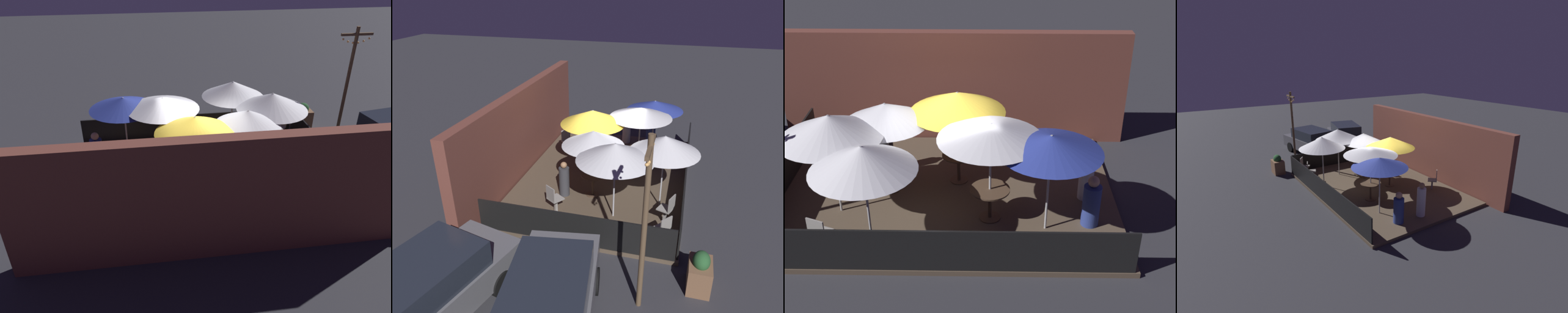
% 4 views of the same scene
% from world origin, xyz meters
% --- Properties ---
extents(ground_plane, '(60.00, 60.00, 0.00)m').
position_xyz_m(ground_plane, '(0.00, 0.00, 0.00)').
color(ground_plane, '#2D2D33').
extents(patio_deck, '(7.98, 5.71, 0.12)m').
position_xyz_m(patio_deck, '(0.00, 0.00, 0.06)').
color(patio_deck, brown).
rests_on(patio_deck, ground_plane).
extents(building_wall, '(9.58, 0.36, 3.17)m').
position_xyz_m(building_wall, '(0.00, 3.09, 1.58)').
color(building_wall, brown).
rests_on(building_wall, ground_plane).
extents(fence_front, '(7.78, 0.05, 0.95)m').
position_xyz_m(fence_front, '(0.00, -2.81, 0.59)').
color(fence_front, black).
rests_on(fence_front, patio_deck).
extents(fence_side_left, '(0.05, 5.51, 0.95)m').
position_xyz_m(fence_side_left, '(-3.94, 0.00, 0.59)').
color(fence_side_left, black).
rests_on(fence_side_left, patio_deck).
extents(patio_umbrella_0, '(1.98, 1.98, 2.28)m').
position_xyz_m(patio_umbrella_0, '(-1.36, 0.10, 2.16)').
color(patio_umbrella_0, '#B2B2B7').
rests_on(patio_umbrella_0, patio_deck).
extents(patio_umbrella_1, '(2.27, 2.27, 2.38)m').
position_xyz_m(patio_umbrella_1, '(0.26, 0.54, 2.25)').
color(patio_umbrella_1, '#B2B2B7').
rests_on(patio_umbrella_1, patio_deck).
extents(patio_umbrella_2, '(2.25, 2.25, 2.36)m').
position_xyz_m(patio_umbrella_2, '(1.03, -1.03, 2.30)').
color(patio_umbrella_2, '#B2B2B7').
rests_on(patio_umbrella_2, patio_deck).
extents(patio_umbrella_3, '(2.12, 2.12, 2.38)m').
position_xyz_m(patio_umbrella_3, '(-1.41, -2.10, 2.24)').
color(patio_umbrella_3, '#B2B2B7').
rests_on(patio_umbrella_3, patio_deck).
extents(patio_umbrella_4, '(2.16, 2.16, 2.28)m').
position_xyz_m(patio_umbrella_4, '(2.24, -1.40, 2.21)').
color(patio_umbrella_4, '#B2B2B7').
rests_on(patio_umbrella_4, patio_deck).
extents(patio_umbrella_5, '(2.25, 2.25, 2.40)m').
position_xyz_m(patio_umbrella_5, '(-2.38, -0.81, 2.26)').
color(patio_umbrella_5, '#B2B2B7').
rests_on(patio_umbrella_5, patio_deck).
extents(dining_table_0, '(0.79, 0.79, 0.76)m').
position_xyz_m(dining_table_0, '(-1.36, 0.10, 0.72)').
color(dining_table_0, '#4C3828').
rests_on(dining_table_0, patio_deck).
extents(dining_table_1, '(0.80, 0.80, 0.74)m').
position_xyz_m(dining_table_1, '(0.26, 0.54, 0.70)').
color(dining_table_1, '#4C3828').
rests_on(dining_table_1, patio_deck).
extents(dining_table_2, '(0.88, 0.88, 0.76)m').
position_xyz_m(dining_table_2, '(1.03, -1.03, 0.73)').
color(dining_table_2, '#4C3828').
rests_on(dining_table_2, patio_deck).
extents(patio_chair_0, '(0.57, 0.57, 0.90)m').
position_xyz_m(patio_chair_0, '(1.71, 2.00, 0.61)').
color(patio_chair_0, gray).
rests_on(patio_chair_0, patio_deck).
extents(patio_chair_1, '(0.56, 0.56, 0.90)m').
position_xyz_m(patio_chair_1, '(-3.34, -2.35, 0.61)').
color(patio_chair_1, gray).
rests_on(patio_chair_1, patio_deck).
extents(patio_chair_2, '(0.55, 0.55, 0.94)m').
position_xyz_m(patio_chair_2, '(-2.68, 0.98, 0.63)').
color(patio_chair_2, gray).
rests_on(patio_chair_2, patio_deck).
extents(patio_chair_3, '(0.52, 0.52, 0.95)m').
position_xyz_m(patio_chair_3, '(-2.35, -2.39, 0.65)').
color(patio_chair_3, gray).
rests_on(patio_chair_3, patio_deck).
extents(patron_0, '(0.42, 0.42, 1.20)m').
position_xyz_m(patron_0, '(-1.59, 1.01, 0.66)').
color(patron_0, '#333338').
rests_on(patron_0, patio_deck).
extents(patron_1, '(0.48, 0.48, 1.36)m').
position_xyz_m(patron_1, '(3.28, -0.18, 0.74)').
color(patron_1, silver).
rests_on(patron_1, patio_deck).
extents(patron_2, '(0.49, 0.49, 1.22)m').
position_xyz_m(patron_2, '(3.23, -1.23, 0.66)').
color(patron_2, navy).
rests_on(patron_2, patio_deck).
extents(planter_box, '(0.77, 0.54, 1.03)m').
position_xyz_m(planter_box, '(-4.59, -3.34, 0.46)').
color(planter_box, brown).
rests_on(planter_box, ground_plane).
extents(light_post, '(1.10, 0.12, 4.18)m').
position_xyz_m(light_post, '(-5.49, -2.06, 2.32)').
color(light_post, brown).
rests_on(light_post, ground_plane).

